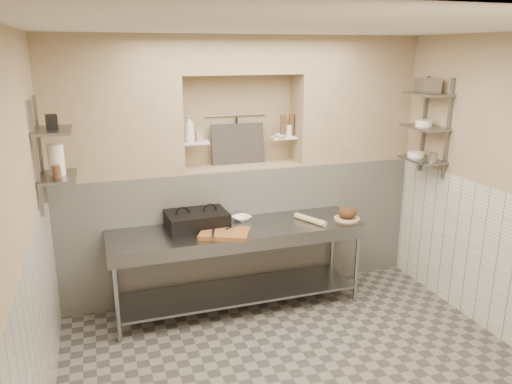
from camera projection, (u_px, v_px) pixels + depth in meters
name	position (u px, v px, depth m)	size (l,w,h in m)	color
floor	(300.00, 373.00, 4.31)	(4.00, 3.90, 0.10)	#67625B
ceiling	(310.00, 20.00, 3.52)	(4.00, 3.90, 0.10)	silver
wall_left	(19.00, 245.00, 3.30)	(0.10, 3.90, 2.80)	tan
wall_right	(511.00, 192.00, 4.53)	(0.10, 3.90, 2.80)	tan
wall_back	(235.00, 162.00, 5.74)	(4.00, 0.10, 2.80)	tan
wall_front	(496.00, 358.00, 2.09)	(4.00, 0.10, 2.80)	tan
backwall_lower	(241.00, 226.00, 5.71)	(4.00, 0.40, 1.40)	silver
alcove_sill	(241.00, 166.00, 5.51)	(1.30, 0.40, 0.02)	tan
backwall_pillar_left	(112.00, 107.00, 4.92)	(1.35, 0.40, 1.40)	tan
backwall_pillar_right	(351.00, 99.00, 5.72)	(1.35, 0.40, 1.40)	tan
backwall_header	(240.00, 54.00, 5.18)	(1.30, 0.40, 0.40)	tan
wainscot_left	(42.00, 337.00, 3.51)	(0.02, 3.90, 1.40)	silver
wainscot_right	(496.00, 264.00, 4.71)	(0.02, 3.90, 1.40)	silver
alcove_shelf_left	(195.00, 143.00, 5.28)	(0.28, 0.16, 0.03)	white
alcove_shelf_right	(283.00, 138.00, 5.58)	(0.28, 0.16, 0.03)	white
utensil_rail	(236.00, 115.00, 5.52)	(0.02, 0.02, 0.70)	gray
hanging_steel	(237.00, 131.00, 5.55)	(0.02, 0.02, 0.30)	black
splash_panel	(238.00, 144.00, 5.54)	(0.60, 0.02, 0.45)	#383330
shelf_rail_left_a	(40.00, 150.00, 4.35)	(0.03, 0.03, 0.95)	slate
shelf_rail_left_b	(36.00, 160.00, 3.99)	(0.03, 0.03, 0.95)	slate
wall_shelf_left_lower	(58.00, 177.00, 4.27)	(0.30, 0.50, 0.03)	slate
wall_shelf_left_upper	(53.00, 130.00, 4.16)	(0.30, 0.50, 0.03)	slate
shelf_rail_right_a	(424.00, 124.00, 5.53)	(0.03, 0.03, 1.05)	slate
shelf_rail_right_b	(448.00, 130.00, 5.16)	(0.03, 0.03, 1.05)	slate
wall_shelf_right_lower	(422.00, 160.00, 5.40)	(0.30, 0.50, 0.03)	slate
wall_shelf_right_mid	(425.00, 128.00, 5.31)	(0.30, 0.50, 0.03)	slate
wall_shelf_right_upper	(428.00, 94.00, 5.21)	(0.30, 0.50, 0.03)	slate
prep_table	(238.00, 252.00, 5.14)	(2.60, 0.70, 0.90)	gray
panini_press	(197.00, 220.00, 5.07)	(0.62, 0.47, 0.16)	black
cutting_board	(224.00, 233.00, 4.87)	(0.47, 0.33, 0.04)	brown
knife_blade	(235.00, 226.00, 4.98)	(0.24, 0.03, 0.01)	gray
tongs	(213.00, 233.00, 4.77)	(0.02, 0.02, 0.27)	gray
mixing_bowl	(242.00, 218.00, 5.30)	(0.19, 0.19, 0.05)	white
rolling_pin	(310.00, 220.00, 5.23)	(0.06, 0.06, 0.40)	beige
bread_board	(347.00, 218.00, 5.34)	(0.27, 0.27, 0.02)	beige
bread_loaf	(347.00, 212.00, 5.32)	(0.20, 0.20, 0.12)	#4C2D19
bottle_soap	(189.00, 129.00, 5.22)	(0.11, 0.11, 0.28)	white
jar_alcove	(199.00, 136.00, 5.28)	(0.07, 0.07, 0.11)	tan
bowl_alcove	(280.00, 136.00, 5.51)	(0.12, 0.12, 0.04)	white
condiment_a	(291.00, 125.00, 5.61)	(0.07, 0.07, 0.24)	brown
condiment_b	(283.00, 126.00, 5.52)	(0.06, 0.06, 0.24)	brown
condiment_c	(289.00, 131.00, 5.59)	(0.07, 0.07, 0.12)	white
jug_left	(56.00, 160.00, 4.25)	(0.13, 0.13, 0.26)	white
jar_left	(57.00, 172.00, 4.17)	(0.07, 0.07, 0.11)	brown
box_left_upper	(52.00, 122.00, 4.10)	(0.09, 0.09, 0.12)	black
bowl_right	(416.00, 154.00, 5.49)	(0.18, 0.18, 0.05)	white
canister_right	(433.00, 158.00, 5.22)	(0.10, 0.10, 0.10)	gray
bowl_right_mid	(424.00, 123.00, 5.31)	(0.18, 0.18, 0.06)	white
basket_right	(427.00, 85.00, 5.20)	(0.20, 0.24, 0.15)	gray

